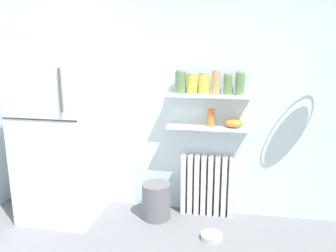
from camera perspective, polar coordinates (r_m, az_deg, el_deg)
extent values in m
cube|color=silver|center=(3.69, 4.54, 5.27)|extent=(7.04, 0.10, 2.60)
cube|color=silver|center=(3.79, -17.32, -0.93)|extent=(0.77, 0.72, 1.85)
cube|color=#262628|center=(3.43, -20.38, 1.00)|extent=(0.75, 0.01, 0.01)
cylinder|color=#4C4C51|center=(3.25, -17.22, 5.59)|extent=(0.02, 0.02, 0.40)
cube|color=white|center=(3.85, 2.60, -9.38)|extent=(0.05, 0.12, 0.66)
cube|color=white|center=(3.84, 3.68, -9.45)|extent=(0.05, 0.12, 0.66)
cube|color=white|center=(3.83, 4.77, -9.52)|extent=(0.05, 0.12, 0.66)
cube|color=white|center=(3.82, 5.87, -9.58)|extent=(0.05, 0.12, 0.66)
cube|color=white|center=(3.82, 6.96, -9.65)|extent=(0.05, 0.12, 0.66)
cube|color=white|center=(3.82, 8.06, -9.70)|extent=(0.05, 0.12, 0.66)
cube|color=white|center=(3.81, 9.16, -9.76)|extent=(0.05, 0.12, 0.66)
cube|color=white|center=(3.81, 10.26, -9.81)|extent=(0.05, 0.12, 0.66)
cube|color=white|center=(3.58, 6.65, -0.20)|extent=(0.84, 0.22, 0.02)
cube|color=white|center=(3.52, 6.80, 5.02)|extent=(0.84, 0.22, 0.02)
cylinder|color=#5B7F4C|center=(3.53, 2.07, 7.14)|extent=(0.11, 0.11, 0.22)
cylinder|color=gray|center=(3.52, 2.09, 9.06)|extent=(0.10, 0.10, 0.02)
cylinder|color=yellow|center=(3.52, 3.97, 6.81)|extent=(0.11, 0.11, 0.18)
cylinder|color=gray|center=(3.51, 4.00, 8.46)|extent=(0.10, 0.10, 0.02)
cylinder|color=yellow|center=(3.51, 5.89, 6.80)|extent=(0.11, 0.11, 0.19)
cylinder|color=gray|center=(3.50, 5.94, 8.51)|extent=(0.10, 0.10, 0.02)
cylinder|color=tan|center=(3.50, 7.83, 6.95)|extent=(0.08, 0.08, 0.22)
cylinder|color=gray|center=(3.49, 7.89, 8.89)|extent=(0.07, 0.07, 0.02)
cylinder|color=#5B7F4C|center=(3.50, 9.75, 6.66)|extent=(0.08, 0.08, 0.19)
cylinder|color=gray|center=(3.48, 9.83, 8.39)|extent=(0.08, 0.08, 0.02)
cylinder|color=#5B7F4C|center=(3.49, 11.70, 6.74)|extent=(0.09, 0.09, 0.21)
cylinder|color=gray|center=(3.48, 11.79, 8.64)|extent=(0.09, 0.09, 0.02)
cylinder|color=#CC7033|center=(3.56, 7.03, 1.36)|extent=(0.08, 0.08, 0.18)
ellipsoid|color=orange|center=(3.56, 10.75, 0.46)|extent=(0.18, 0.18, 0.08)
cylinder|color=slate|center=(3.78, -1.93, -12.14)|extent=(0.30, 0.30, 0.39)
cylinder|color=#B7B7BC|center=(3.52, 7.16, -17.47)|extent=(0.21, 0.21, 0.05)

